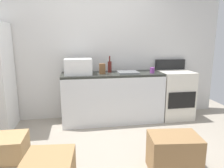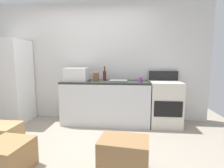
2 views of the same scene
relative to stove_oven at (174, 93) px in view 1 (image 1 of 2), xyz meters
The scene contains 11 objects.
ground_plane 1.99m from the stove_oven, 141.59° to the right, with size 6.00×6.00×0.00m, color #9E9384.
wall_back 1.77m from the stove_oven, 167.22° to the left, with size 5.00×0.10×2.60m, color silver.
kitchen_counter 1.22m from the stove_oven, behind, with size 1.80×0.60×0.90m.
stove_oven is the anchor object (origin of this frame).
microwave 1.91m from the stove_oven, behind, with size 0.46×0.34×0.27m, color white.
sink_basin 1.05m from the stove_oven, behind, with size 0.36×0.32×0.03m, color slate.
wine_bottle 1.37m from the stove_oven, behind, with size 0.07×0.07×0.30m.
coffee_mug 0.72m from the stove_oven, 166.16° to the right, with size 0.08×0.08×0.10m, color purple.
knife_block 1.50m from the stove_oven, behind, with size 0.10×0.10×0.18m, color brown.
cardboard_box_large 1.84m from the stove_oven, 115.77° to the right, with size 0.56×0.38×0.44m, color olive.
cardboard_box_small 2.96m from the stove_oven, 159.32° to the right, with size 0.45×0.44×0.29m, color tan.
Camera 1 is at (-0.34, -2.46, 1.49)m, focal length 33.62 mm.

